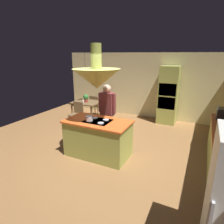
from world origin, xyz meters
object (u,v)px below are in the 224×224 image
Objects in this scene: oven_tower at (168,95)px; chair_by_back_wall at (95,104)px; person_at_island at (107,110)px; cup_on_table at (83,102)px; chair_facing_island at (77,113)px; kitchen_island at (98,138)px; cooking_pot_on_cooktop at (89,118)px; dining_table at (87,105)px; potted_plant_on_table at (86,98)px.

oven_tower reaches higher than chair_by_back_wall.
cup_on_table is (-1.60, 1.18, -0.18)m from person_at_island.
oven_tower is at bearing 32.38° from chair_facing_island.
kitchen_island is 9.00× the size of cooking_pot_on_cooktop.
kitchen_island reaches higher than chair_by_back_wall.
potted_plant_on_table reaches higher than dining_table.
dining_table is 0.65m from chair_by_back_wall.
chair_by_back_wall is 0.89m from cup_on_table.
person_at_island is 2.00m from cup_on_table.
chair_facing_island is at bearing -147.62° from oven_tower.
chair_by_back_wall is at bearing -169.67° from oven_tower.
person_at_island reaches higher than kitchen_island.
oven_tower reaches higher than dining_table.
chair_facing_island is (-1.70, 1.47, 0.04)m from kitchen_island.
oven_tower is at bearing 22.21° from dining_table.
dining_table is (-1.70, 2.10, 0.18)m from kitchen_island.
cup_on_table reaches higher than dining_table.
dining_table is 5.56× the size of cooking_pot_on_cooktop.
chair_facing_island is 2.90× the size of potted_plant_on_table.
cup_on_table is 0.50× the size of cooking_pot_on_cooktop.
potted_plant_on_table is at bearing 92.33° from chair_by_back_wall.
chair_by_back_wall reaches higher than cup_on_table.
dining_table is at bearing 138.97° from person_at_island.
potted_plant_on_table is 1.67× the size of cooking_pot_on_cooktop.
chair_by_back_wall is (0.00, 0.63, -0.15)m from dining_table.
potted_plant_on_table is at bearing 140.15° from person_at_island.
cup_on_table is at bearing 143.68° from person_at_island.
cup_on_table is (-0.01, -0.21, 0.16)m from dining_table.
kitchen_island is 2.25m from chair_facing_island.
person_at_island is 1.83m from chair_facing_island.
potted_plant_on_table reaches higher than chair_facing_island.
cup_on_table is (-2.81, -1.35, -0.24)m from oven_tower.
kitchen_island reaches higher than cup_on_table.
kitchen_island is at bearing -50.39° from potted_plant_on_table.
oven_tower reaches higher than chair_facing_island.
kitchen_island is 1.86× the size of chair_facing_island.
potted_plant_on_table is 3.33× the size of cup_on_table.
cooking_pot_on_cooktop reaches higher than cup_on_table.
chair_facing_island reaches higher than dining_table.
chair_by_back_wall is at bearing 128.27° from person_at_island.
cooking_pot_on_cooktop is at bearing -54.89° from potted_plant_on_table.
oven_tower is at bearing 69.52° from cooking_pot_on_cooktop.
dining_table is 11.12× the size of cup_on_table.
chair_facing_island reaches higher than cup_on_table.
chair_facing_island is (0.00, -0.63, -0.15)m from dining_table.
chair_facing_island is at bearing 90.00° from chair_by_back_wall.
potted_plant_on_table is (0.03, -0.08, 0.28)m from dining_table.
person_at_island reaches higher than chair_by_back_wall.
cup_on_table is at bearing -93.44° from dining_table.
chair_by_back_wall is 9.67× the size of cup_on_table.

